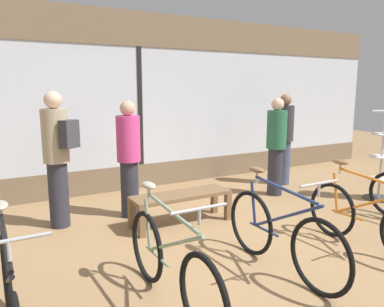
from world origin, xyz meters
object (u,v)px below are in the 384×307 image
(bicycle_center, at_px, (281,234))
(customer_near_rack, at_px, (284,137))
(accessory_rack, at_px, (381,161))
(customer_by_window, at_px, (276,145))
(bicycle_far_left, at_px, (11,304))
(customer_mid_floor, at_px, (129,157))
(bicycle_right, at_px, (366,218))
(customer_near_bench, at_px, (57,155))
(display_bench, at_px, (181,199))
(bicycle_left, at_px, (170,264))

(bicycle_center, bearing_deg, customer_near_rack, 46.51)
(accessory_rack, height_order, customer_by_window, customer_by_window)
(bicycle_far_left, height_order, customer_mid_floor, customer_mid_floor)
(bicycle_right, relative_size, customer_near_bench, 0.93)
(display_bench, xyz_separation_m, customer_near_rack, (2.77, 0.96, 0.57))
(bicycle_far_left, xyz_separation_m, customer_mid_floor, (1.74, 2.38, 0.49))
(accessory_rack, height_order, customer_near_rack, customer_near_rack)
(bicycle_far_left, height_order, display_bench, bicycle_far_left)
(customer_near_rack, height_order, customer_near_bench, customer_near_bench)
(bicycle_far_left, xyz_separation_m, bicycle_center, (2.48, 0.01, 0.00))
(bicycle_left, relative_size, accessory_rack, 1.10)
(bicycle_far_left, bearing_deg, customer_by_window, 26.63)
(bicycle_right, distance_m, accessory_rack, 2.35)
(customer_by_window, bearing_deg, customer_mid_floor, 175.91)
(customer_by_window, bearing_deg, display_bench, -167.56)
(bicycle_left, bearing_deg, accessory_rack, 13.74)
(customer_near_rack, bearing_deg, customer_near_bench, -176.71)
(bicycle_left, bearing_deg, customer_near_rack, 35.25)
(bicycle_far_left, bearing_deg, accessory_rack, 10.90)
(accessory_rack, relative_size, display_bench, 1.14)
(customer_mid_floor, bearing_deg, accessory_rack, -17.80)
(customer_near_rack, bearing_deg, accessory_rack, -66.18)
(bicycle_left, height_order, bicycle_right, bicycle_left)
(bicycle_far_left, relative_size, bicycle_left, 0.98)
(accessory_rack, distance_m, customer_near_bench, 5.13)
(bicycle_right, bearing_deg, customer_by_window, 73.84)
(bicycle_far_left, bearing_deg, bicycle_right, -1.35)
(accessory_rack, height_order, display_bench, accessory_rack)
(bicycle_right, bearing_deg, bicycle_center, 175.32)
(display_bench, bearing_deg, customer_mid_floor, 127.52)
(bicycle_center, xyz_separation_m, customer_near_bench, (-1.71, 2.43, 0.59))
(bicycle_center, bearing_deg, accessory_rack, 18.62)
(bicycle_center, distance_m, customer_mid_floor, 2.53)
(bicycle_right, height_order, customer_near_rack, customer_near_rack)
(bicycle_right, bearing_deg, display_bench, 128.93)
(bicycle_right, xyz_separation_m, customer_near_rack, (1.31, 2.77, 0.54))
(bicycle_left, bearing_deg, bicycle_far_left, -179.83)
(bicycle_center, height_order, display_bench, bicycle_center)
(bicycle_left, relative_size, customer_mid_floor, 1.04)
(bicycle_left, bearing_deg, bicycle_right, -2.11)
(customer_near_rack, bearing_deg, customer_mid_floor, -174.66)
(bicycle_center, xyz_separation_m, display_bench, (-0.24, 1.71, -0.04))
(customer_by_window, bearing_deg, bicycle_center, -130.85)
(bicycle_left, xyz_separation_m, bicycle_right, (2.48, -0.09, -0.00))
(customer_mid_floor, relative_size, customer_near_bench, 0.92)
(customer_mid_floor, bearing_deg, bicycle_left, -102.25)
(bicycle_left, height_order, customer_by_window, customer_by_window)
(display_bench, bearing_deg, customer_near_bench, 154.04)
(bicycle_center, distance_m, customer_near_bench, 3.03)
(bicycle_left, height_order, display_bench, bicycle_left)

